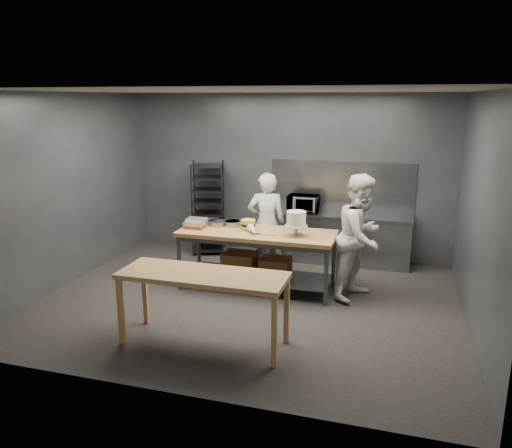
{
  "coord_description": "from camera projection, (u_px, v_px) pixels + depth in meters",
  "views": [
    {
      "loc": [
        2.05,
        -6.55,
        2.9
      ],
      "look_at": [
        -0.03,
        0.47,
        1.05
      ],
      "focal_mm": 35.0,
      "sensor_mm": 36.0,
      "label": 1
    }
  ],
  "objects": [
    {
      "name": "ground",
      "position": [
        249.0,
        300.0,
        7.37
      ],
      "size": [
        6.0,
        6.0,
        0.0
      ],
      "primitive_type": "plane",
      "color": "black",
      "rests_on": "ground"
    },
    {
      "name": "back_wall",
      "position": [
        288.0,
        175.0,
        9.32
      ],
      "size": [
        6.0,
        0.04,
        3.0
      ],
      "primitive_type": "cube",
      "color": "#4C4F54",
      "rests_on": "ground"
    },
    {
      "name": "work_table",
      "position": [
        256.0,
        253.0,
        7.72
      ],
      "size": [
        2.4,
        0.9,
        0.92
      ],
      "color": "olive",
      "rests_on": "ground"
    },
    {
      "name": "near_counter",
      "position": [
        203.0,
        280.0,
        5.89
      ],
      "size": [
        2.0,
        0.7,
        0.9
      ],
      "color": "#95673D",
      "rests_on": "ground"
    },
    {
      "name": "back_counter",
      "position": [
        337.0,
        238.0,
        9.01
      ],
      "size": [
        2.6,
        0.6,
        0.9
      ],
      "color": "slate",
      "rests_on": "ground"
    },
    {
      "name": "splashback_panel",
      "position": [
        341.0,
        186.0,
        9.07
      ],
      "size": [
        2.6,
        0.02,
        0.9
      ],
      "primitive_type": "cube",
      "color": "slate",
      "rests_on": "back_counter"
    },
    {
      "name": "speed_rack",
      "position": [
        208.0,
        209.0,
        9.51
      ],
      "size": [
        0.78,
        0.81,
        1.75
      ],
      "color": "black",
      "rests_on": "ground"
    },
    {
      "name": "chef_behind",
      "position": [
        266.0,
        223.0,
        8.37
      ],
      "size": [
        0.73,
        0.59,
        1.72
      ],
      "primitive_type": "imported",
      "rotation": [
        0.0,
        0.0,
        3.46
      ],
      "color": "silver",
      "rests_on": "ground"
    },
    {
      "name": "chef_right",
      "position": [
        361.0,
        237.0,
        7.3
      ],
      "size": [
        1.0,
        1.11,
        1.86
      ],
      "primitive_type": "imported",
      "rotation": [
        0.0,
        0.0,
        1.17
      ],
      "color": "silver",
      "rests_on": "ground"
    },
    {
      "name": "microwave",
      "position": [
        303.0,
        203.0,
        9.04
      ],
      "size": [
        0.54,
        0.37,
        0.3
      ],
      "primitive_type": "imported",
      "color": "black",
      "rests_on": "back_counter"
    },
    {
      "name": "frosted_cake_stand",
      "position": [
        296.0,
        220.0,
        7.34
      ],
      "size": [
        0.34,
        0.34,
        0.37
      ],
      "color": "#B9AD94",
      "rests_on": "work_table"
    },
    {
      "name": "layer_cake",
      "position": [
        248.0,
        225.0,
        7.72
      ],
      "size": [
        0.22,
        0.22,
        0.16
      ],
      "color": "gold",
      "rests_on": "work_table"
    },
    {
      "name": "cake_pans",
      "position": [
        223.0,
        223.0,
        8.01
      ],
      "size": [
        0.72,
        0.37,
        0.07
      ],
      "color": "gray",
      "rests_on": "work_table"
    },
    {
      "name": "piping_bag",
      "position": [
        253.0,
        230.0,
        7.46
      ],
      "size": [
        0.29,
        0.39,
        0.12
      ],
      "primitive_type": "cone",
      "rotation": [
        1.57,
        0.0,
        0.5
      ],
      "color": "white",
      "rests_on": "work_table"
    },
    {
      "name": "offset_spatula",
      "position": [
        263.0,
        234.0,
        7.45
      ],
      "size": [
        0.36,
        0.02,
        0.02
      ],
      "color": "slate",
      "rests_on": "work_table"
    },
    {
      "name": "pastry_clamshells",
      "position": [
        196.0,
        223.0,
        7.92
      ],
      "size": [
        0.36,
        0.42,
        0.11
      ],
      "color": "brown",
      "rests_on": "work_table"
    }
  ]
}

